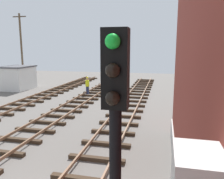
% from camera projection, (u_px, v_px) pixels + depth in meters
% --- Properties ---
extents(signal_mast, '(0.36, 0.40, 5.02)m').
position_uv_depth(signal_mast, '(115.00, 158.00, 3.30)').
color(signal_mast, black).
rests_on(signal_mast, ground).
extents(control_hut, '(3.00, 3.80, 2.76)m').
position_uv_depth(control_hut, '(18.00, 78.00, 26.66)').
color(control_hut, silver).
rests_on(control_hut, ground).
extents(utility_pole_far, '(1.80, 0.24, 9.09)m').
position_uv_depth(utility_pole_far, '(22.00, 49.00, 28.98)').
color(utility_pole_far, brown).
rests_on(utility_pole_far, ground).
extents(track_worker_foreground, '(0.40, 0.40, 1.87)m').
position_uv_depth(track_worker_foreground, '(87.00, 86.00, 23.72)').
color(track_worker_foreground, '#262D4C').
rests_on(track_worker_foreground, ground).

